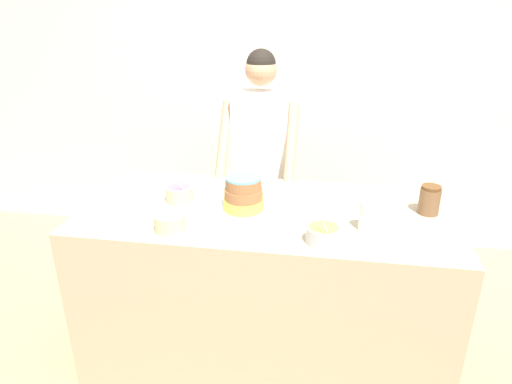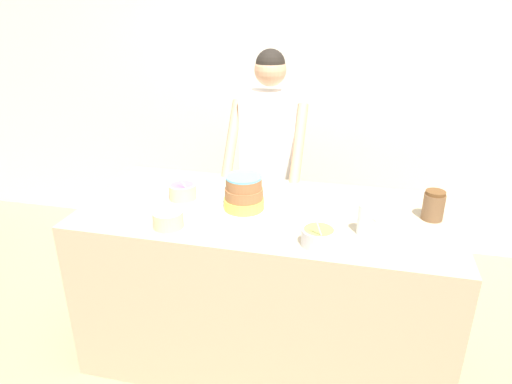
{
  "view_description": "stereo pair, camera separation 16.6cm",
  "coord_description": "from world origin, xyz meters",
  "px_view_note": "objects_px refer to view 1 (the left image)",
  "views": [
    {
      "loc": [
        0.3,
        -1.76,
        2.0
      ],
      "look_at": [
        -0.05,
        0.41,
        1.07
      ],
      "focal_mm": 32.0,
      "sensor_mm": 36.0,
      "label": 1
    },
    {
      "loc": [
        0.47,
        -1.72,
        2.0
      ],
      "look_at": [
        -0.05,
        0.41,
        1.07
      ],
      "focal_mm": 32.0,
      "sensor_mm": 36.0,
      "label": 2
    }
  ],
  "objects_px": {
    "cake": "(244,196)",
    "stoneware_jar": "(430,200)",
    "person_baker": "(261,150)",
    "frosting_bowl_pink": "(170,222)",
    "ceramic_plate": "(390,213)",
    "frosting_bowl_olive": "(323,234)",
    "drinking_glass": "(366,216)",
    "frosting_bowl_purple": "(179,193)"
  },
  "relations": [
    {
      "from": "frosting_bowl_pink",
      "to": "drinking_glass",
      "type": "xyz_separation_m",
      "value": [
        0.95,
        0.15,
        0.03
      ]
    },
    {
      "from": "frosting_bowl_olive",
      "to": "stoneware_jar",
      "type": "relative_size",
      "value": 1.1
    },
    {
      "from": "frosting_bowl_olive",
      "to": "stoneware_jar",
      "type": "bearing_deg",
      "value": 36.69
    },
    {
      "from": "cake",
      "to": "frosting_bowl_olive",
      "type": "xyz_separation_m",
      "value": [
        0.43,
        -0.28,
        -0.04
      ]
    },
    {
      "from": "person_baker",
      "to": "ceramic_plate",
      "type": "xyz_separation_m",
      "value": [
        0.8,
        -0.68,
        -0.09
      ]
    },
    {
      "from": "cake",
      "to": "drinking_glass",
      "type": "relative_size",
      "value": 2.18
    },
    {
      "from": "frosting_bowl_olive",
      "to": "ceramic_plate",
      "type": "relative_size",
      "value": 0.84
    },
    {
      "from": "person_baker",
      "to": "stoneware_jar",
      "type": "xyz_separation_m",
      "value": [
        1.0,
        -0.64,
        -0.02
      ]
    },
    {
      "from": "cake",
      "to": "ceramic_plate",
      "type": "xyz_separation_m",
      "value": [
        0.77,
        0.08,
        -0.08
      ]
    },
    {
      "from": "frosting_bowl_pink",
      "to": "ceramic_plate",
      "type": "distance_m",
      "value": 1.14
    },
    {
      "from": "frosting_bowl_purple",
      "to": "ceramic_plate",
      "type": "bearing_deg",
      "value": 0.32
    },
    {
      "from": "stoneware_jar",
      "to": "person_baker",
      "type": "bearing_deg",
      "value": 147.32
    },
    {
      "from": "drinking_glass",
      "to": "frosting_bowl_pink",
      "type": "bearing_deg",
      "value": -170.84
    },
    {
      "from": "person_baker",
      "to": "frosting_bowl_purple",
      "type": "relative_size",
      "value": 9.67
    },
    {
      "from": "person_baker",
      "to": "frosting_bowl_purple",
      "type": "xyz_separation_m",
      "value": [
        -0.35,
        -0.69,
        -0.05
      ]
    },
    {
      "from": "frosting_bowl_pink",
      "to": "drinking_glass",
      "type": "distance_m",
      "value": 0.96
    },
    {
      "from": "frosting_bowl_purple",
      "to": "frosting_bowl_pink",
      "type": "distance_m",
      "value": 0.35
    },
    {
      "from": "frosting_bowl_olive",
      "to": "stoneware_jar",
      "type": "xyz_separation_m",
      "value": [
        0.54,
        0.4,
        0.03
      ]
    },
    {
      "from": "frosting_bowl_pink",
      "to": "frosting_bowl_olive",
      "type": "bearing_deg",
      "value": -0.38
    },
    {
      "from": "cake",
      "to": "stoneware_jar",
      "type": "bearing_deg",
      "value": 7.18
    },
    {
      "from": "cake",
      "to": "drinking_glass",
      "type": "height_order",
      "value": "cake"
    },
    {
      "from": "person_baker",
      "to": "drinking_glass",
      "type": "relative_size",
      "value": 11.08
    },
    {
      "from": "person_baker",
      "to": "stoneware_jar",
      "type": "height_order",
      "value": "person_baker"
    },
    {
      "from": "cake",
      "to": "stoneware_jar",
      "type": "xyz_separation_m",
      "value": [
        0.97,
        0.12,
        -0.01
      ]
    },
    {
      "from": "frosting_bowl_pink",
      "to": "stoneware_jar",
      "type": "height_order",
      "value": "stoneware_jar"
    },
    {
      "from": "drinking_glass",
      "to": "person_baker",
      "type": "bearing_deg",
      "value": 126.57
    },
    {
      "from": "frosting_bowl_pink",
      "to": "cake",
      "type": "bearing_deg",
      "value": 41.03
    },
    {
      "from": "cake",
      "to": "frosting_bowl_purple",
      "type": "height_order",
      "value": "cake"
    },
    {
      "from": "drinking_glass",
      "to": "stoneware_jar",
      "type": "distance_m",
      "value": 0.42
    },
    {
      "from": "person_baker",
      "to": "frosting_bowl_pink",
      "type": "height_order",
      "value": "person_baker"
    },
    {
      "from": "person_baker",
      "to": "drinking_glass",
      "type": "distance_m",
      "value": 1.1
    },
    {
      "from": "cake",
      "to": "frosting_bowl_purple",
      "type": "xyz_separation_m",
      "value": [
        -0.38,
        0.07,
        -0.04
      ]
    },
    {
      "from": "person_baker",
      "to": "frosting_bowl_pink",
      "type": "bearing_deg",
      "value": -105.76
    },
    {
      "from": "drinking_glass",
      "to": "stoneware_jar",
      "type": "bearing_deg",
      "value": 35.87
    },
    {
      "from": "person_baker",
      "to": "drinking_glass",
      "type": "height_order",
      "value": "person_baker"
    },
    {
      "from": "cake",
      "to": "ceramic_plate",
      "type": "distance_m",
      "value": 0.78
    },
    {
      "from": "frosting_bowl_purple",
      "to": "frosting_bowl_pink",
      "type": "bearing_deg",
      "value": -79.81
    },
    {
      "from": "person_baker",
      "to": "frosting_bowl_purple",
      "type": "distance_m",
      "value": 0.78
    },
    {
      "from": "stoneware_jar",
      "to": "frosting_bowl_pink",
      "type": "bearing_deg",
      "value": -162.81
    },
    {
      "from": "frosting_bowl_pink",
      "to": "frosting_bowl_olive",
      "type": "xyz_separation_m",
      "value": [
        0.75,
        -0.0,
        -0.0
      ]
    },
    {
      "from": "frosting_bowl_olive",
      "to": "stoneware_jar",
      "type": "distance_m",
      "value": 0.68
    },
    {
      "from": "cake",
      "to": "ceramic_plate",
      "type": "relative_size",
      "value": 1.64
    }
  ]
}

